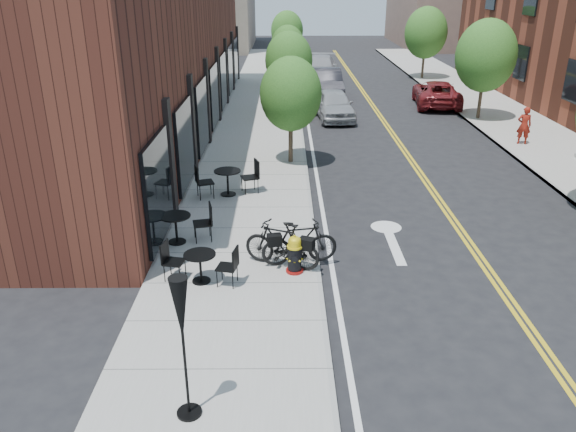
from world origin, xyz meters
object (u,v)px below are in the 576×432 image
object	(u,v)px
parked_car_c	(320,68)
parked_car_far	(436,93)
patio_umbrella	(181,319)
bicycle_left	(282,245)
bistro_set_b	(176,225)
pedestrian	(524,125)
fire_hydrant	(295,255)
bistro_set_c	(228,179)
bistro_set_a	(200,264)
bicycle_right	(300,243)
parked_car_b	(326,83)
parked_car_a	(334,105)

from	to	relation	value
parked_car_c	parked_car_far	distance (m)	10.35
patio_umbrella	bicycle_left	bearing A→B (deg)	73.64
bistro_set_b	pedestrian	world-z (taller)	pedestrian
fire_hydrant	pedestrian	bearing A→B (deg)	49.79
bistro_set_c	parked_car_c	xyz separation A→B (m)	(4.20, 22.42, 0.14)
bicycle_left	parked_car_far	world-z (taller)	parked_car_far
patio_umbrella	parked_car_far	bearing A→B (deg)	67.52
bistro_set_c	pedestrian	distance (m)	12.90
fire_hydrant	bistro_set_a	world-z (taller)	fire_hydrant
bicycle_right	bistro_set_c	world-z (taller)	bicycle_right
parked_car_c	parked_car_far	bearing A→B (deg)	-48.35
fire_hydrant	parked_car_far	xyz separation A→B (m)	(7.98, 18.88, 0.11)
bicycle_left	parked_car_far	size ratio (longest dim) A/B	0.39
parked_car_c	parked_car_far	size ratio (longest dim) A/B	1.11
bistro_set_a	bistro_set_c	distance (m)	5.48
parked_car_b	pedestrian	world-z (taller)	pedestrian
bicycle_left	parked_car_far	xyz separation A→B (m)	(8.28, 18.60, -0.01)
bistro_set_a	bistro_set_c	world-z (taller)	bistro_set_c
parked_car_a	bicycle_left	bearing A→B (deg)	-103.71
bicycle_right	pedestrian	world-z (taller)	pedestrian
bicycle_left	parked_car_c	world-z (taller)	parked_car_c
parked_car_b	bistro_set_a	bearing A→B (deg)	-102.37
fire_hydrant	bistro_set_b	distance (m)	3.39
bistro_set_c	parked_car_far	world-z (taller)	parked_car_far
parked_car_b	parked_car_far	xyz separation A→B (m)	(5.78, -2.45, -0.13)
parked_car_a	parked_car_c	xyz separation A→B (m)	(0.00, 11.61, 0.07)
bicycle_left	bistro_set_a	size ratio (longest dim) A/B	1.10
fire_hydrant	bistro_set_c	bearing A→B (deg)	112.65
patio_umbrella	fire_hydrant	bearing A→B (deg)	69.42
fire_hydrant	parked_car_b	world-z (taller)	parked_car_b
bicycle_left	parked_car_a	bearing A→B (deg)	-166.22
bicycle_right	bistro_set_c	distance (m)	5.09
bicycle_left	bistro_set_b	world-z (taller)	bicycle_left
bistro_set_a	parked_car_b	bearing A→B (deg)	90.46
fire_hydrant	parked_car_far	distance (m)	20.49
patio_umbrella	parked_car_a	distance (m)	20.85
pedestrian	bistro_set_c	bearing A→B (deg)	40.11
fire_hydrant	parked_car_a	distance (m)	16.00
bistro_set_c	parked_car_a	world-z (taller)	parked_car_a
bistro_set_a	parked_car_c	size ratio (longest dim) A/B	0.32
bicycle_left	pedestrian	bearing A→B (deg)	160.05
bicycle_right	patio_umbrella	world-z (taller)	patio_umbrella
bistro_set_a	parked_car_b	size ratio (longest dim) A/B	0.35
bistro_set_a	bistro_set_c	size ratio (longest dim) A/B	0.86
bistro_set_c	bicycle_right	bearing A→B (deg)	-84.08
parked_car_a	parked_car_far	bearing A→B (deg)	23.06
bistro_set_a	parked_car_a	bearing A→B (deg)	86.84
fire_hydrant	bicycle_left	world-z (taller)	bicycle_left
parked_car_b	fire_hydrant	bearing A→B (deg)	-97.08
parked_car_b	pedestrian	size ratio (longest dim) A/B	3.19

